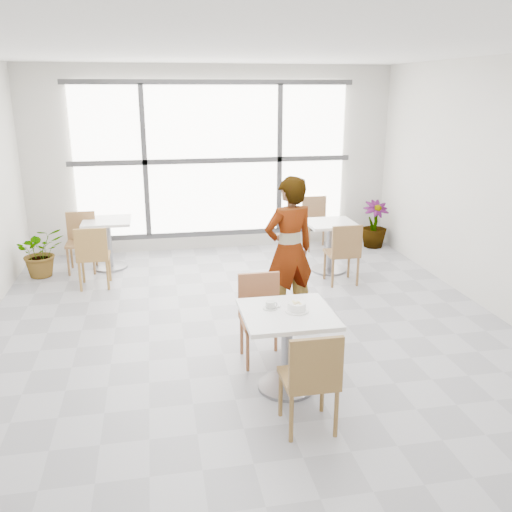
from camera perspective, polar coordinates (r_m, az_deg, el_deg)
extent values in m
plane|color=#9E9EA5|center=(6.17, -0.52, -8.09)|extent=(7.00, 7.00, 0.00)
plane|color=white|center=(5.59, -0.61, 20.93)|extent=(7.00, 7.00, 0.00)
plane|color=silver|center=(9.12, -4.52, 9.98)|extent=(6.00, 0.00, 6.00)
plane|color=silver|center=(2.49, 14.05, -10.41)|extent=(6.00, 0.00, 6.00)
plane|color=silver|center=(6.88, 25.01, 6.09)|extent=(0.00, 7.00, 7.00)
cube|color=white|center=(9.06, -4.47, 9.93)|extent=(4.40, 0.04, 2.40)
cube|color=#3F3F42|center=(9.03, -4.45, 9.91)|extent=(4.60, 0.05, 0.08)
cube|color=#3F3F42|center=(8.98, -11.55, 9.58)|extent=(0.08, 0.05, 2.40)
cube|color=#3F3F42|center=(9.21, 2.47, 10.09)|extent=(0.08, 0.05, 2.40)
cube|color=#3F3F42|center=(9.26, -4.28, 2.40)|extent=(4.60, 0.05, 0.08)
cube|color=#3F3F42|center=(8.96, -4.64, 17.67)|extent=(4.60, 0.05, 0.08)
cube|color=white|center=(4.83, 3.31, -6.08)|extent=(0.80, 0.80, 0.04)
cylinder|color=gray|center=(4.99, 3.24, -10.05)|extent=(0.10, 0.10, 0.71)
cylinder|color=gray|center=(5.15, 3.17, -13.41)|extent=(0.52, 0.52, 0.03)
cube|color=brown|center=(4.44, 5.48, -12.64)|extent=(0.42, 0.42, 0.04)
cube|color=brown|center=(4.17, 6.31, -11.15)|extent=(0.42, 0.04, 0.42)
cylinder|color=brown|center=(4.75, 6.94, -13.69)|extent=(0.04, 0.04, 0.41)
cylinder|color=brown|center=(4.46, 8.37, -15.98)|extent=(0.04, 0.04, 0.41)
cylinder|color=brown|center=(4.67, 2.59, -14.20)|extent=(0.04, 0.04, 0.41)
cylinder|color=brown|center=(4.37, 3.71, -16.60)|extent=(0.04, 0.04, 0.41)
cube|color=#9B5D39|center=(5.42, 0.67, -6.82)|extent=(0.42, 0.42, 0.04)
cube|color=#9B5D39|center=(5.50, 0.29, -3.84)|extent=(0.42, 0.04, 0.42)
cylinder|color=#9B5D39|center=(5.33, -0.88, -9.96)|extent=(0.04, 0.04, 0.41)
cylinder|color=#9B5D39|center=(5.64, -1.51, -8.32)|extent=(0.04, 0.04, 0.41)
cylinder|color=#9B5D39|center=(5.39, 2.95, -9.62)|extent=(0.04, 0.04, 0.41)
cylinder|color=#9B5D39|center=(5.71, 2.09, -8.02)|extent=(0.04, 0.04, 0.41)
cylinder|color=white|center=(4.83, 4.28, -5.73)|extent=(0.21, 0.21, 0.01)
cylinder|color=white|center=(4.82, 4.30, -5.28)|extent=(0.16, 0.16, 0.07)
torus|color=white|center=(4.81, 4.30, -4.94)|extent=(0.16, 0.16, 0.01)
cylinder|color=beige|center=(4.82, 4.30, -5.30)|extent=(0.14, 0.14, 0.05)
cylinder|color=#F6EC9E|center=(4.79, 4.37, -5.05)|extent=(0.03, 0.03, 0.02)
cylinder|color=beige|center=(4.78, 4.09, -5.02)|extent=(0.03, 0.03, 0.01)
cylinder|color=beige|center=(4.82, 4.41, -4.84)|extent=(0.03, 0.03, 0.01)
cylinder|color=beige|center=(4.81, 4.12, -4.94)|extent=(0.03, 0.03, 0.02)
cylinder|color=#F5F09E|center=(4.81, 3.99, -4.85)|extent=(0.03, 0.03, 0.01)
cylinder|color=#F5E59E|center=(4.78, 4.65, -5.02)|extent=(0.03, 0.03, 0.02)
cylinder|color=beige|center=(4.80, 4.25, -4.91)|extent=(0.03, 0.03, 0.01)
cylinder|color=beige|center=(4.83, 3.95, -4.78)|extent=(0.03, 0.03, 0.02)
cylinder|color=beige|center=(4.81, 4.20, -4.89)|extent=(0.03, 0.03, 0.01)
cylinder|color=#F3E39C|center=(4.81, 4.30, -4.93)|extent=(0.03, 0.03, 0.02)
cylinder|color=silver|center=(4.88, 1.49, -5.48)|extent=(0.13, 0.13, 0.01)
cylinder|color=silver|center=(4.87, 1.50, -5.11)|extent=(0.08, 0.08, 0.06)
torus|color=silver|center=(4.88, 1.99, -5.07)|extent=(0.05, 0.01, 0.05)
cylinder|color=black|center=(4.86, 1.50, -4.85)|extent=(0.07, 0.07, 0.00)
cube|color=#ABAAAF|center=(4.87, 2.12, -5.45)|extent=(0.09, 0.05, 0.00)
sphere|color=#ABAAAF|center=(4.89, 2.48, -5.34)|extent=(0.02, 0.02, 0.02)
imported|color=black|center=(6.24, 3.48, 0.59)|extent=(0.71, 0.56, 1.71)
cube|color=white|center=(8.45, -15.35, 3.53)|extent=(0.70, 0.70, 0.04)
cylinder|color=gray|center=(8.54, -15.16, 1.09)|extent=(0.10, 0.10, 0.71)
cylinder|color=gray|center=(8.64, -14.98, -1.08)|extent=(0.52, 0.52, 0.03)
cube|color=white|center=(8.08, 7.81, 3.39)|extent=(0.70, 0.70, 0.04)
cylinder|color=gray|center=(8.18, 7.71, 0.84)|extent=(0.10, 0.10, 0.71)
cylinder|color=gray|center=(8.28, 7.62, -1.42)|extent=(0.52, 0.52, 0.03)
cube|color=#A3763C|center=(7.77, -16.60, -0.04)|extent=(0.42, 0.42, 0.04)
cube|color=#A3763C|center=(7.52, -16.88, 1.21)|extent=(0.42, 0.04, 0.42)
cylinder|color=#A3763C|center=(7.99, -15.06, -1.14)|extent=(0.04, 0.04, 0.41)
cylinder|color=#A3763C|center=(7.65, -15.24, -1.97)|extent=(0.04, 0.04, 0.41)
cylinder|color=#A3763C|center=(8.03, -17.62, -1.27)|extent=(0.04, 0.04, 0.41)
cylinder|color=#A3763C|center=(7.69, -17.91, -2.11)|extent=(0.04, 0.04, 0.41)
cube|color=#996C40|center=(8.47, -17.82, 1.25)|extent=(0.42, 0.42, 0.04)
cube|color=#996C40|center=(8.60, -17.82, 3.07)|extent=(0.42, 0.04, 0.42)
cylinder|color=#996C40|center=(8.39, -19.03, -0.63)|extent=(0.04, 0.04, 0.41)
cylinder|color=#996C40|center=(8.73, -18.72, 0.08)|extent=(0.04, 0.04, 0.41)
cylinder|color=#996C40|center=(8.34, -16.59, -0.50)|extent=(0.04, 0.04, 0.41)
cylinder|color=#996C40|center=(8.68, -16.38, 0.21)|extent=(0.04, 0.04, 0.41)
cube|color=brown|center=(7.68, 8.94, 0.29)|extent=(0.42, 0.42, 0.04)
cube|color=brown|center=(7.45, 9.50, 1.57)|extent=(0.42, 0.04, 0.42)
cylinder|color=brown|center=(7.97, 9.66, -0.82)|extent=(0.04, 0.04, 0.41)
cylinder|color=brown|center=(7.65, 10.58, -1.63)|extent=(0.04, 0.04, 0.41)
cylinder|color=brown|center=(7.86, 7.19, -0.97)|extent=(0.04, 0.04, 0.41)
cylinder|color=brown|center=(7.53, 8.02, -1.81)|extent=(0.04, 0.04, 0.41)
cube|color=#966E49|center=(9.28, 6.36, 3.33)|extent=(0.42, 0.42, 0.04)
cube|color=#966E49|center=(9.41, 6.08, 4.97)|extent=(0.42, 0.04, 0.42)
cylinder|color=#966E49|center=(9.12, 5.56, 1.65)|extent=(0.04, 0.04, 0.41)
cylinder|color=#966E49|center=(9.45, 4.96, 2.22)|extent=(0.04, 0.04, 0.41)
cylinder|color=#966E49|center=(9.22, 7.71, 1.75)|extent=(0.04, 0.04, 0.41)
cylinder|color=#966E49|center=(9.55, 7.04, 2.32)|extent=(0.04, 0.04, 0.41)
imported|color=#498C42|center=(8.47, -21.59, 0.40)|extent=(0.82, 0.77, 0.73)
imported|color=#428044|center=(9.56, 12.28, 3.27)|extent=(0.45, 0.45, 0.80)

